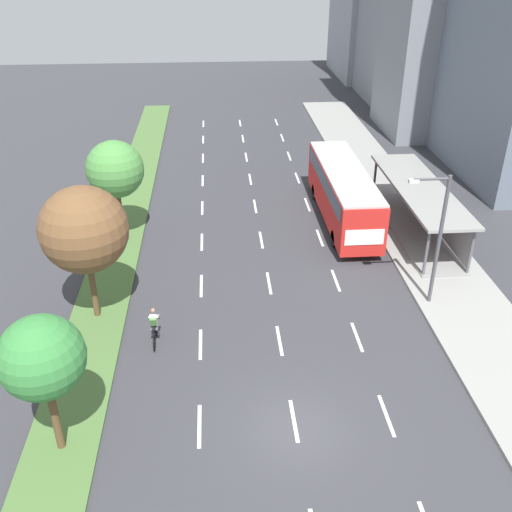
{
  "coord_description": "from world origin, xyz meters",
  "views": [
    {
      "loc": [
        -2.6,
        -15.22,
        15.79
      ],
      "look_at": [
        -0.62,
        10.94,
        1.2
      ],
      "focal_mm": 40.67,
      "sensor_mm": 36.0,
      "label": 1
    }
  ],
  "objects_px": {
    "bus_shelter": "(422,205)",
    "streetlight": "(437,232)",
    "median_tree_third": "(115,170)",
    "bus": "(343,190)",
    "median_tree_nearest": "(42,358)",
    "cyclist": "(154,327)",
    "median_tree_second": "(84,230)"
  },
  "relations": [
    {
      "from": "median_tree_nearest",
      "to": "bus_shelter",
      "type": "bearing_deg",
      "value": 41.0
    },
    {
      "from": "median_tree_nearest",
      "to": "median_tree_third",
      "type": "xyz_separation_m",
      "value": [
        0.16,
        16.08,
        0.3
      ]
    },
    {
      "from": "bus_shelter",
      "to": "median_tree_third",
      "type": "bearing_deg",
      "value": 178.1
    },
    {
      "from": "bus",
      "to": "cyclist",
      "type": "bearing_deg",
      "value": -132.38
    },
    {
      "from": "bus_shelter",
      "to": "median_tree_third",
      "type": "distance_m",
      "value": 17.84
    },
    {
      "from": "cyclist",
      "to": "median_tree_nearest",
      "type": "xyz_separation_m",
      "value": [
        -2.82,
        -5.88,
        3.23
      ]
    },
    {
      "from": "median_tree_nearest",
      "to": "streetlight",
      "type": "distance_m",
      "value": 17.62
    },
    {
      "from": "bus_shelter",
      "to": "cyclist",
      "type": "relative_size",
      "value": 6.21
    },
    {
      "from": "bus_shelter",
      "to": "streetlight",
      "type": "bearing_deg",
      "value": -105.68
    },
    {
      "from": "median_tree_second",
      "to": "streetlight",
      "type": "relative_size",
      "value": 0.99
    },
    {
      "from": "bus_shelter",
      "to": "bus",
      "type": "height_order",
      "value": "bus"
    },
    {
      "from": "bus_shelter",
      "to": "median_tree_second",
      "type": "height_order",
      "value": "median_tree_second"
    },
    {
      "from": "cyclist",
      "to": "median_tree_second",
      "type": "bearing_deg",
      "value": 143.11
    },
    {
      "from": "bus_shelter",
      "to": "median_tree_nearest",
      "type": "xyz_separation_m",
      "value": [
        -17.82,
        -15.5,
        2.15
      ]
    },
    {
      "from": "bus",
      "to": "median_tree_third",
      "type": "height_order",
      "value": "median_tree_third"
    },
    {
      "from": "cyclist",
      "to": "median_tree_second",
      "type": "relative_size",
      "value": 0.28
    },
    {
      "from": "median_tree_second",
      "to": "median_tree_third",
      "type": "height_order",
      "value": "median_tree_second"
    },
    {
      "from": "bus_shelter",
      "to": "streetlight",
      "type": "xyz_separation_m",
      "value": [
        -2.11,
        -7.52,
        2.02
      ]
    },
    {
      "from": "bus_shelter",
      "to": "streetlight",
      "type": "height_order",
      "value": "streetlight"
    },
    {
      "from": "streetlight",
      "to": "bus",
      "type": "bearing_deg",
      "value": 102.66
    },
    {
      "from": "cyclist",
      "to": "streetlight",
      "type": "xyz_separation_m",
      "value": [
        12.89,
        2.1,
        3.1
      ]
    },
    {
      "from": "cyclist",
      "to": "median_tree_second",
      "type": "height_order",
      "value": "median_tree_second"
    },
    {
      "from": "bus",
      "to": "median_tree_third",
      "type": "relative_size",
      "value": 1.94
    },
    {
      "from": "cyclist",
      "to": "streetlight",
      "type": "height_order",
      "value": "streetlight"
    },
    {
      "from": "bus",
      "to": "streetlight",
      "type": "bearing_deg",
      "value": -77.34
    },
    {
      "from": "bus",
      "to": "median_tree_nearest",
      "type": "relative_size",
      "value": 2.12
    },
    {
      "from": "bus_shelter",
      "to": "bus",
      "type": "relative_size",
      "value": 1.0
    },
    {
      "from": "median_tree_second",
      "to": "median_tree_third",
      "type": "bearing_deg",
      "value": 88.45
    },
    {
      "from": "streetlight",
      "to": "median_tree_nearest",
      "type": "bearing_deg",
      "value": -153.09
    },
    {
      "from": "bus",
      "to": "cyclist",
      "type": "relative_size",
      "value": 6.2
    },
    {
      "from": "median_tree_third",
      "to": "streetlight",
      "type": "bearing_deg",
      "value": -27.53
    },
    {
      "from": "cyclist",
      "to": "median_tree_third",
      "type": "bearing_deg",
      "value": 104.63
    }
  ]
}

